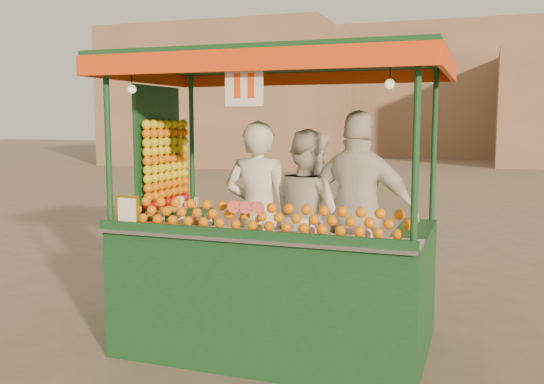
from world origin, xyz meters
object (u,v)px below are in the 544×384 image
(juice_cart, at_px, (267,256))
(vendor_middle, at_px, (309,219))
(vendor_right, at_px, (359,213))
(vendor_left, at_px, (258,214))

(juice_cart, bearing_deg, vendor_middle, 56.79)
(juice_cart, xyz_separation_m, vendor_right, (0.72, 0.34, 0.36))
(juice_cart, relative_size, vendor_middle, 1.72)
(juice_cart, xyz_separation_m, vendor_middle, (0.26, 0.40, 0.28))
(vendor_left, xyz_separation_m, vendor_right, (0.91, 0.07, 0.04))
(juice_cart, height_order, vendor_middle, juice_cart)
(vendor_middle, height_order, vendor_right, vendor_right)
(vendor_left, relative_size, vendor_middle, 1.05)
(vendor_middle, bearing_deg, vendor_left, 59.07)
(juice_cart, distance_m, vendor_left, 0.45)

